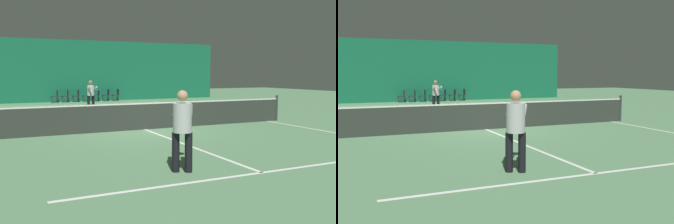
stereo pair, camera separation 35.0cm
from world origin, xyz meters
TOP-DOWN VIEW (x-y plane):
  - ground_plane at (0.00, 0.00)m, footprint 60.00×60.00m
  - backdrop_curtain at (0.00, 14.48)m, footprint 23.00×0.12m
  - court_line_baseline_far at (0.00, 11.90)m, footprint 11.00×0.10m
  - court_line_service_far at (0.00, 6.40)m, footprint 8.25×0.10m
  - court_line_service_near at (0.00, -6.40)m, footprint 8.25×0.10m
  - court_line_sideline_right at (5.50, 0.00)m, footprint 0.10×23.80m
  - court_line_centre at (0.00, 0.00)m, footprint 0.10×12.80m
  - tennis_net at (0.00, 0.00)m, footprint 12.00×0.10m
  - player_near at (-1.40, -5.63)m, footprint 0.96×1.34m
  - player_far at (-0.06, 7.72)m, footprint 0.47×1.35m
  - courtside_chair_0 at (-1.01, 13.93)m, footprint 0.44×0.44m
  - courtside_chair_1 at (-0.29, 13.93)m, footprint 0.44×0.44m
  - courtside_chair_2 at (0.42, 13.93)m, footprint 0.44×0.44m
  - courtside_chair_3 at (1.13, 13.93)m, footprint 0.44×0.44m
  - courtside_chair_4 at (1.85, 13.93)m, footprint 0.44×0.44m
  - courtside_chair_5 at (2.56, 13.93)m, footprint 0.44×0.44m
  - courtside_chair_6 at (3.27, 13.93)m, footprint 0.44×0.44m

SIDE VIEW (x-z plane):
  - ground_plane at x=0.00m, z-range 0.00..0.00m
  - court_line_baseline_far at x=0.00m, z-range 0.00..0.00m
  - court_line_service_far at x=0.00m, z-range 0.00..0.00m
  - court_line_service_near at x=0.00m, z-range 0.00..0.00m
  - court_line_sideline_right at x=5.50m, z-range 0.00..0.00m
  - court_line_centre at x=0.00m, z-range 0.00..0.00m
  - courtside_chair_0 at x=-1.01m, z-range 0.07..0.91m
  - courtside_chair_1 at x=-0.29m, z-range 0.07..0.91m
  - courtside_chair_2 at x=0.42m, z-range 0.07..0.91m
  - courtside_chair_3 at x=1.13m, z-range 0.07..0.91m
  - courtside_chair_4 at x=1.85m, z-range 0.07..0.91m
  - courtside_chair_5 at x=2.56m, z-range 0.07..0.91m
  - courtside_chair_6 at x=3.27m, z-range 0.07..0.91m
  - tennis_net at x=0.00m, z-range -0.02..1.05m
  - player_far at x=-0.06m, z-range 0.13..1.74m
  - player_near at x=-1.40m, z-range 0.14..1.79m
  - backdrop_curtain at x=0.00m, z-range 0.00..4.31m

